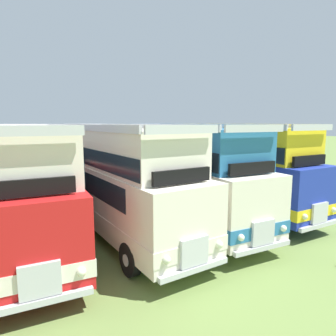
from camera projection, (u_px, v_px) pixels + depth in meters
ground_plane at (33, 244)px, 11.48m from camera, size 200.00×200.00×0.00m
bus_fourth_in_row at (29, 184)px, 10.98m from camera, size 3.12×10.00×4.52m
bus_fifth_in_row at (115, 177)px, 12.54m from camera, size 3.10×10.82×4.52m
bus_sixth_in_row at (179, 170)px, 14.38m from camera, size 3.07×11.14×4.52m
bus_seventh_in_row at (226, 164)px, 16.33m from camera, size 2.63×10.99×4.52m
rope_fence_line at (15, 180)px, 20.82m from camera, size 25.73×0.08×1.05m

